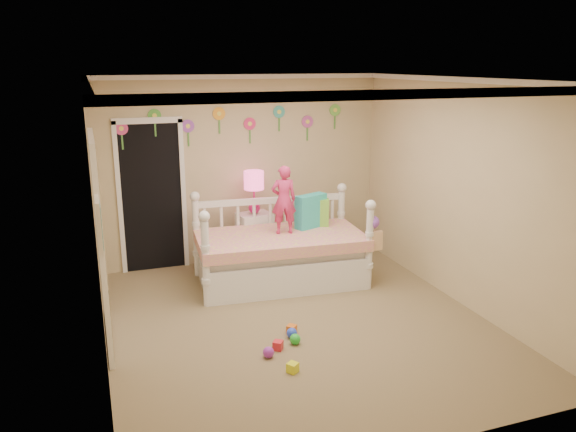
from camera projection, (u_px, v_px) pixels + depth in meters
name	position (u px, v px, depth m)	size (l,w,h in m)	color
floor	(298.00, 323.00, 6.21)	(4.00, 4.50, 0.01)	#7F684C
ceiling	(299.00, 79.00, 5.53)	(4.00, 4.50, 0.01)	white
back_wall	(242.00, 170.00, 7.91)	(4.00, 0.01, 2.60)	tan
left_wall	(95.00, 226.00, 5.22)	(0.01, 4.50, 2.60)	tan
right_wall	(461.00, 193.00, 6.51)	(0.01, 4.50, 2.60)	tan
crown_molding	(299.00, 82.00, 5.53)	(4.00, 4.50, 0.06)	white
daybed	(280.00, 239.00, 7.22)	(2.14, 1.15, 1.16)	white
pillow_turquoise	(311.00, 211.00, 7.45)	(0.44, 0.15, 0.44)	#28BEC8
pillow_lime	(314.00, 212.00, 7.54)	(0.38, 0.14, 0.36)	#7AC43B
child	(284.00, 200.00, 7.13)	(0.32, 0.21, 0.88)	#D43068
nightstand	(255.00, 239.00, 7.89)	(0.45, 0.34, 0.75)	white
table_lamp	(254.00, 186.00, 7.69)	(0.27, 0.27, 0.59)	#E01D77
closet_doorway	(152.00, 196.00, 7.57)	(0.90, 0.04, 2.07)	black
flower_decals	(235.00, 124.00, 7.71)	(3.40, 0.02, 0.50)	#B2668C
mirror_closet	(101.00, 242.00, 5.58)	(0.07, 1.30, 2.10)	white
wall_picture	(99.00, 225.00, 4.35)	(0.05, 0.34, 0.42)	white
hanging_bag	(373.00, 234.00, 6.99)	(0.20, 0.16, 0.36)	beige
toy_scatter	(299.00, 341.00, 5.68)	(0.80, 1.30, 0.11)	#996666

